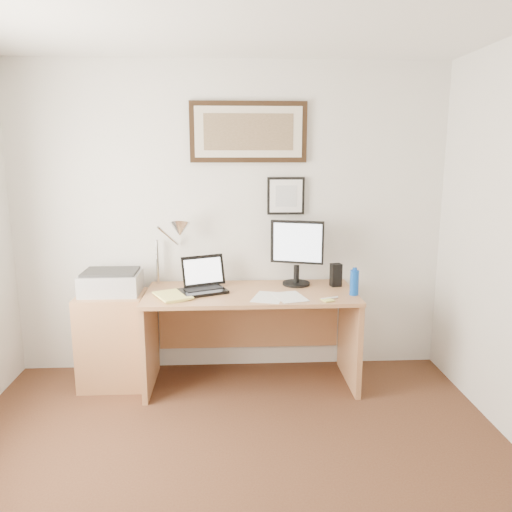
{
  "coord_description": "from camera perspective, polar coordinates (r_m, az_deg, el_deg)",
  "views": [
    {
      "loc": [
        -0.01,
        -2.04,
        1.79
      ],
      "look_at": [
        0.18,
        1.43,
        1.07
      ],
      "focal_mm": 35.0,
      "sensor_mm": 36.0,
      "label": 1
    }
  ],
  "objects": [
    {
      "name": "marker_pen",
      "position": [
        3.66,
        8.4,
        -4.8
      ],
      "size": [
        0.14,
        0.06,
        0.02
      ],
      "primitive_type": "cylinder",
      "rotation": [
        0.0,
        1.57,
        0.35
      ],
      "color": "white",
      "rests_on": "desk"
    },
    {
      "name": "book",
      "position": [
        3.68,
        -11.07,
        -4.73
      ],
      "size": [
        0.33,
        0.36,
        0.02
      ],
      "primitive_type": "imported",
      "rotation": [
        0.0,
        0.0,
        0.47
      ],
      "color": "#EDE76F",
      "rests_on": "desk"
    },
    {
      "name": "desk_lamp",
      "position": [
        3.92,
        -8.94,
        2.72
      ],
      "size": [
        0.29,
        0.27,
        0.53
      ],
      "color": "silver",
      "rests_on": "desk"
    },
    {
      "name": "printer",
      "position": [
        3.99,
        -16.22,
        -2.88
      ],
      "size": [
        0.44,
        0.34,
        0.18
      ],
      "color": "#A6A6A9",
      "rests_on": "side_cabinet"
    },
    {
      "name": "sticky_pad",
      "position": [
        3.62,
        8.16,
        -5.0
      ],
      "size": [
        0.1,
        0.1,
        0.01
      ],
      "primitive_type": "cube",
      "rotation": [
        0.0,
        0.0,
        0.39
      ],
      "color": "#E1E16A",
      "rests_on": "desk"
    },
    {
      "name": "lcd_monitor",
      "position": [
        3.96,
        4.7,
        0.74
      ],
      "size": [
        0.41,
        0.22,
        0.52
      ],
      "color": "black",
      "rests_on": "desk"
    },
    {
      "name": "desk",
      "position": [
        3.97,
        -0.66,
        -7.04
      ],
      "size": [
        1.6,
        0.7,
        0.75
      ],
      "color": "#A46E45",
      "rests_on": "floor"
    },
    {
      "name": "picture_small",
      "position": [
        4.05,
        3.43,
        6.87
      ],
      "size": [
        0.3,
        0.03,
        0.3
      ],
      "color": "black",
      "rests_on": "wall_back"
    },
    {
      "name": "side_cabinet",
      "position": [
        4.09,
        -16.0,
        -9.18
      ],
      "size": [
        0.5,
        0.4,
        0.73
      ],
      "primitive_type": "cube",
      "color": "#A46E45",
      "rests_on": "floor"
    },
    {
      "name": "bottle_cap",
      "position": [
        3.76,
        11.24,
        -1.47
      ],
      "size": [
        0.03,
        0.03,
        0.02
      ],
      "primitive_type": "cylinder",
      "color": "#0D46B1",
      "rests_on": "water_bottle"
    },
    {
      "name": "paper_sheet_b",
      "position": [
        3.68,
        3.9,
        -4.68
      ],
      "size": [
        0.27,
        0.33,
        0.0
      ],
      "primitive_type": "cube",
      "rotation": [
        0.0,
        0.0,
        0.25
      ],
      "color": "white",
      "rests_on": "desk"
    },
    {
      "name": "speaker",
      "position": [
        4.0,
        9.11,
        -2.16
      ],
      "size": [
        0.09,
        0.08,
        0.18
      ],
      "primitive_type": "cube",
      "rotation": [
        0.0,
        0.0,
        0.17
      ],
      "color": "black",
      "rests_on": "desk"
    },
    {
      "name": "picture_large",
      "position": [
        4.02,
        -0.87,
        13.99
      ],
      "size": [
        0.92,
        0.04,
        0.47
      ],
      "color": "black",
      "rests_on": "wall_back"
    },
    {
      "name": "laptop",
      "position": [
        3.85,
        -6.07,
        -3.16
      ],
      "size": [
        0.41,
        0.41,
        0.26
      ],
      "color": "black",
      "rests_on": "desk"
    },
    {
      "name": "water_bottle",
      "position": [
        3.78,
        11.17,
        -3.01
      ],
      "size": [
        0.07,
        0.07,
        0.19
      ],
      "primitive_type": "cylinder",
      "color": "#0D46B1",
      "rests_on": "desk"
    },
    {
      "name": "paper_sheet_a",
      "position": [
        3.67,
        1.44,
        -4.73
      ],
      "size": [
        0.29,
        0.35,
        0.0
      ],
      "primitive_type": "cube",
      "rotation": [
        0.0,
        0.0,
        -0.3
      ],
      "color": "white",
      "rests_on": "desk"
    },
    {
      "name": "wall_back",
      "position": [
        4.08,
        -2.97,
        4.07
      ],
      "size": [
        3.5,
        0.02,
        2.5
      ],
      "primitive_type": "cube",
      "color": "silver",
      "rests_on": "ground"
    }
  ]
}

